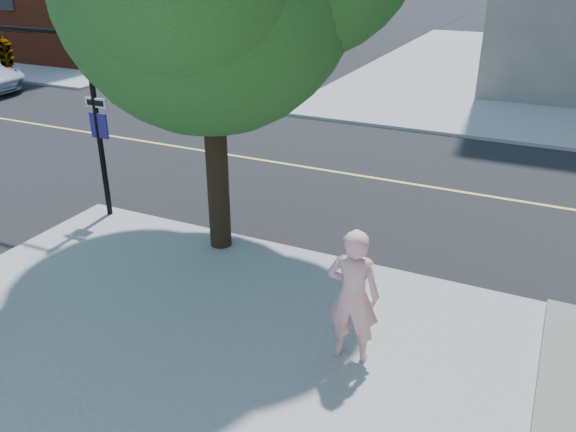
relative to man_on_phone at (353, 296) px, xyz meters
The scene contains 5 objects.
ground 6.62m from the man_on_phone, 155.96° to the left, with size 140.00×140.00×0.00m, color black.
road_ew 9.38m from the man_on_phone, 129.79° to the left, with size 140.00×9.00×0.01m, color black.
sidewalk_nw 37.73m from the man_on_phone, 140.17° to the left, with size 26.00×25.00×0.12m, color gray.
man_on_phone is the anchor object (origin of this frame).
signal_pole 8.90m from the man_on_phone, 164.10° to the left, with size 3.50×0.40×3.95m.
Camera 1 is at (8.04, -9.09, 5.38)m, focal length 36.50 mm.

